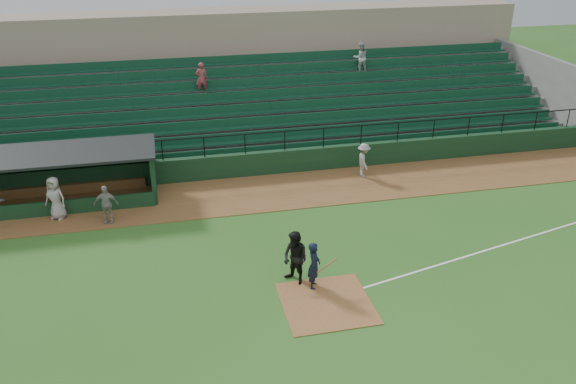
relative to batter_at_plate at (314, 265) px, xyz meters
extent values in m
plane|color=#29591C|center=(0.18, -0.05, -0.89)|extent=(90.00, 90.00, 0.00)
cube|color=brown|center=(0.18, 7.95, -0.88)|extent=(40.00, 4.00, 0.03)
cube|color=brown|center=(0.18, -1.05, -0.88)|extent=(3.00, 3.00, 0.03)
cube|color=white|center=(8.18, 1.15, -0.89)|extent=(17.49, 4.44, 0.01)
cube|color=black|center=(0.18, 10.15, -0.29)|extent=(36.00, 0.35, 1.20)
cylinder|color=black|center=(0.18, 10.15, 1.31)|extent=(36.00, 0.06, 0.06)
cube|color=slate|center=(0.18, 15.05, 0.91)|extent=(36.00, 9.00, 3.60)
cube|color=#113E27|center=(0.18, 14.55, 1.36)|extent=(34.56, 8.00, 4.05)
cube|color=slate|center=(18.18, 15.10, 1.21)|extent=(0.35, 9.50, 4.20)
cube|color=gray|center=(0.18, 21.55, 2.31)|extent=(38.00, 3.00, 6.40)
cube|color=slate|center=(0.18, 19.55, 2.81)|extent=(36.00, 2.00, 0.20)
imported|color=#AFAFAF|center=(7.31, 16.85, 3.17)|extent=(0.89, 0.69, 1.83)
imported|color=#8E343B|center=(-2.32, 15.85, 2.71)|extent=(0.65, 0.43, 1.79)
cube|color=black|center=(-9.57, 10.35, 0.26)|extent=(8.50, 0.20, 2.30)
cube|color=black|center=(-5.32, 9.05, 0.26)|extent=(0.20, 2.60, 2.30)
cube|color=black|center=(-9.57, 9.05, 1.47)|extent=(8.90, 3.20, 0.12)
cube|color=olive|center=(-9.57, 9.95, -0.64)|extent=(7.65, 0.40, 0.50)
cube|color=black|center=(-9.57, 7.70, -0.54)|extent=(8.50, 0.12, 0.70)
imported|color=black|center=(0.00, 0.00, 0.00)|extent=(0.63, 0.76, 1.78)
cylinder|color=olive|center=(0.40, -0.20, 0.06)|extent=(0.79, 0.34, 0.35)
imported|color=black|center=(-0.57, 0.43, 0.12)|extent=(1.18, 1.24, 2.02)
imported|color=gray|center=(4.86, 8.76, 0.00)|extent=(0.73, 1.16, 1.71)
imported|color=gray|center=(-7.33, 6.52, -0.01)|extent=(1.03, 0.49, 1.70)
imported|color=#A19B97|center=(-9.45, 7.39, 0.09)|extent=(1.11, 0.96, 1.91)
camera|label=1|loc=(-4.69, -16.81, 11.16)|focal=36.84mm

